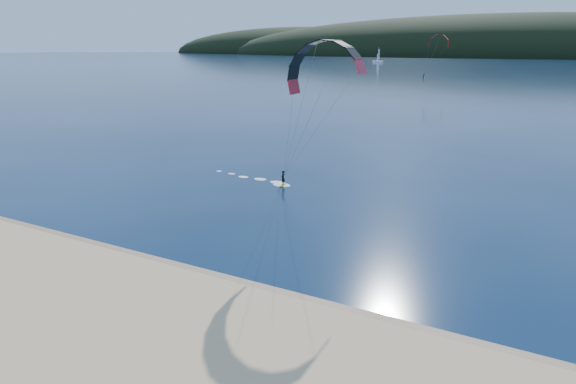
% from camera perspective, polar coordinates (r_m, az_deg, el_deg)
% --- Properties ---
extents(ground, '(1800.00, 1800.00, 0.00)m').
position_cam_1_polar(ground, '(30.24, -17.25, -12.87)').
color(ground, '#071B35').
rests_on(ground, ground).
extents(wet_sand, '(220.00, 2.50, 0.10)m').
position_cam_1_polar(wet_sand, '(33.09, -11.74, -9.61)').
color(wet_sand, '#927655').
rests_on(wet_sand, ground).
extents(headland, '(1200.00, 310.00, 140.00)m').
position_cam_1_polar(headland, '(763.64, 27.33, 14.06)').
color(headland, black).
rests_on(headland, ground).
extents(kitesurfer_near, '(21.99, 9.44, 15.23)m').
position_cam_1_polar(kitesurfer_near, '(41.93, 4.05, 12.37)').
color(kitesurfer_near, '#92BF16').
rests_on(kitesurfer_near, ground).
extents(kitesurfer_far, '(11.41, 7.41, 17.18)m').
position_cam_1_polar(kitesurfer_far, '(228.05, 17.30, 16.21)').
color(kitesurfer_far, '#92BF16').
rests_on(kitesurfer_far, ground).
extents(sailboat, '(9.26, 5.90, 13.06)m').
position_cam_1_polar(sailboat, '(440.17, 10.56, 14.91)').
color(sailboat, white).
rests_on(sailboat, ground).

